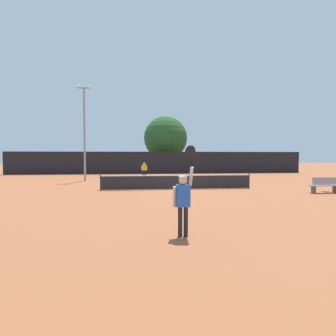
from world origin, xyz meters
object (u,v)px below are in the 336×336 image
object	(u,v)px
spare_racket	(325,191)
large_tree	(166,138)
courtside_bench	(325,185)
light_pole	(84,127)
player_receiving	(144,169)
tennis_ball	(167,183)
player_serving	(183,196)
parked_car_near	(218,165)

from	to	relation	value
spare_racket	large_tree	distance (m)	24.45
courtside_bench	light_pole	bearing A→B (deg)	149.14
player_receiving	tennis_ball	distance (m)	6.13
player_receiving	light_pole	size ratio (longest dim) A/B	0.18
player_receiving	spare_racket	world-z (taller)	player_receiving
player_serving	light_pole	bearing A→B (deg)	109.56
parked_car_near	tennis_ball	bearing A→B (deg)	-120.75
light_pole	large_tree	bearing A→B (deg)	57.99
player_serving	courtside_bench	distance (m)	12.45
tennis_ball	large_tree	size ratio (longest dim) A/B	0.01
player_receiving	large_tree	xyz separation A→B (m)	(3.27, 11.09, 3.86)
tennis_ball	light_pole	size ratio (longest dim) A/B	0.01
player_serving	spare_racket	distance (m)	13.17
player_receiving	large_tree	size ratio (longest dim) A/B	0.20
large_tree	tennis_ball	bearing A→B (deg)	-95.10
light_pole	parked_car_near	distance (m)	24.80
courtside_bench	light_pole	size ratio (longest dim) A/B	0.21
spare_racket	parked_car_near	size ratio (longest dim) A/B	0.12
parked_car_near	player_serving	bearing A→B (deg)	-112.13
player_serving	parked_car_near	xyz separation A→B (m)	(11.35, 34.27, -0.34)
light_pole	large_tree	xyz separation A→B (m)	(8.59, 13.75, -0.01)
parked_car_near	spare_racket	bearing A→B (deg)	-96.13
large_tree	spare_racket	bearing A→B (deg)	-71.10
player_serving	parked_car_near	world-z (taller)	player_serving
player_serving	light_pole	size ratio (longest dim) A/B	0.30
spare_racket	player_serving	bearing A→B (deg)	-141.63
courtside_bench	large_tree	distance (m)	24.79
player_receiving	courtside_bench	distance (m)	16.17
player_receiving	light_pole	bearing A→B (deg)	26.56
player_serving	spare_racket	size ratio (longest dim) A/B	4.88
light_pole	courtside_bench	bearing A→B (deg)	-30.86
player_receiving	light_pole	xyz separation A→B (m)	(-5.32, -2.66, 3.87)
spare_racket	courtside_bench	world-z (taller)	courtside_bench
player_serving	light_pole	xyz separation A→B (m)	(-6.07, 17.08, 3.70)
player_serving	large_tree	size ratio (longest dim) A/B	0.32
large_tree	parked_car_near	size ratio (longest dim) A/B	1.83
courtside_bench	parked_car_near	bearing A→B (deg)	86.84
large_tree	parked_car_near	bearing A→B (deg)	21.30
player_receiving	spare_racket	size ratio (longest dim) A/B	2.99
player_receiving	large_tree	world-z (taller)	large_tree
courtside_bench	parked_car_near	xyz separation A→B (m)	(1.48, 26.72, 0.30)
courtside_bench	tennis_ball	bearing A→B (deg)	144.21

